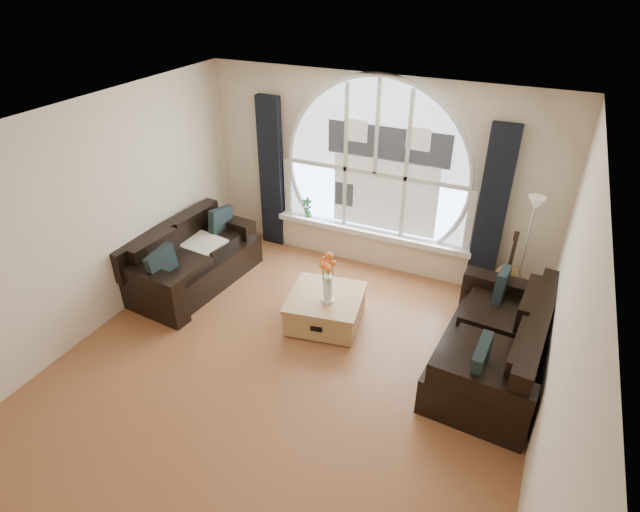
{
  "coord_description": "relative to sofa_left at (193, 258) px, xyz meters",
  "views": [
    {
      "loc": [
        2.09,
        -3.64,
        4.02
      ],
      "look_at": [
        0.0,
        0.9,
        1.05
      ],
      "focal_mm": 28.96,
      "sensor_mm": 36.0,
      "label": 1
    }
  ],
  "objects": [
    {
      "name": "potted_plant",
      "position": [
        1.0,
        1.53,
        0.3
      ],
      "size": [
        0.18,
        0.14,
        0.3
      ],
      "primitive_type": "imported",
      "rotation": [
        0.0,
        0.0,
        0.25
      ],
      "color": "#1E6023",
      "rests_on": "window_sill"
    },
    {
      "name": "vase_flowers",
      "position": [
        2.08,
        -0.14,
        0.38
      ],
      "size": [
        0.24,
        0.24,
        0.7
      ],
      "primitive_type": "cube",
      "color": "white",
      "rests_on": "coffee_chest"
    },
    {
      "name": "coffee_chest",
      "position": [
        2.02,
        -0.06,
        -0.18
      ],
      "size": [
        1.02,
        1.02,
        0.43
      ],
      "primitive_type": "cube",
      "rotation": [
        0.0,
        0.0,
        0.17
      ],
      "color": "#A57947",
      "rests_on": "ground"
    },
    {
      "name": "guitar",
      "position": [
        3.98,
        1.41,
        0.13
      ],
      "size": [
        0.37,
        0.26,
        1.06
      ],
      "primitive_type": "cube",
      "rotation": [
        0.0,
        0.0,
        -0.06
      ],
      "color": "brown",
      "rests_on": "ground"
    },
    {
      "name": "curtain_right",
      "position": [
        3.62,
        1.51,
        0.75
      ],
      "size": [
        0.35,
        0.12,
        2.3
      ],
      "primitive_type": "cube",
      "color": "black",
      "rests_on": "ground"
    },
    {
      "name": "ceiling",
      "position": [
        2.02,
        -1.12,
        2.3
      ],
      "size": [
        5.0,
        5.5,
        0.01
      ],
      "primitive_type": "cube",
      "color": "silver",
      "rests_on": "ground"
    },
    {
      "name": "window_sill",
      "position": [
        2.02,
        1.53,
        0.11
      ],
      "size": [
        2.9,
        0.22,
        0.08
      ],
      "primitive_type": "cube",
      "color": "white",
      "rests_on": "wall_back"
    },
    {
      "name": "wall_back",
      "position": [
        2.02,
        1.63,
        0.95
      ],
      "size": [
        5.0,
        0.01,
        2.7
      ],
      "primitive_type": "cube",
      "color": "beige",
      "rests_on": "ground"
    },
    {
      "name": "ground",
      "position": [
        2.02,
        -1.12,
        -0.4
      ],
      "size": [
        5.0,
        5.5,
        0.01
      ],
      "primitive_type": "cube",
      "color": "brown",
      "rests_on": "ground"
    },
    {
      "name": "wall_left",
      "position": [
        -0.48,
        -1.12,
        0.95
      ],
      "size": [
        0.01,
        5.5,
        2.7
      ],
      "primitive_type": "cube",
      "color": "beige",
      "rests_on": "ground"
    },
    {
      "name": "floor_lamp",
      "position": [
        4.11,
        1.18,
        0.4
      ],
      "size": [
        0.24,
        0.24,
        1.6
      ],
      "primitive_type": "cube",
      "color": "#B2B2B2",
      "rests_on": "ground"
    },
    {
      "name": "wall_right",
      "position": [
        4.52,
        -1.12,
        0.95
      ],
      "size": [
        0.01,
        5.5,
        2.7
      ],
      "primitive_type": "cube",
      "color": "beige",
      "rests_on": "ground"
    },
    {
      "name": "neighbor_house",
      "position": [
        2.17,
        1.58,
        1.1
      ],
      "size": [
        1.7,
        0.02,
        1.5
      ],
      "primitive_type": "cube",
      "color": "silver",
      "rests_on": "wall_back"
    },
    {
      "name": "attic_slope",
      "position": [
        4.22,
        -1.12,
        1.95
      ],
      "size": [
        0.92,
        5.5,
        0.72
      ],
      "primitive_type": "cube",
      "color": "silver",
      "rests_on": "ground"
    },
    {
      "name": "arched_window",
      "position": [
        2.02,
        1.6,
        1.23
      ],
      "size": [
        2.6,
        0.06,
        2.15
      ],
      "primitive_type": "cube",
      "color": "silver",
      "rests_on": "wall_back"
    },
    {
      "name": "curtain_left",
      "position": [
        0.42,
        1.51,
        0.75
      ],
      "size": [
        0.35,
        0.12,
        2.3
      ],
      "primitive_type": "cube",
      "color": "black",
      "rests_on": "ground"
    },
    {
      "name": "sofa_left",
      "position": [
        0.0,
        0.0,
        0.0
      ],
      "size": [
        1.12,
        1.96,
        0.84
      ],
      "primitive_type": "cube",
      "rotation": [
        0.0,
        0.0,
        -0.1
      ],
      "color": "black",
      "rests_on": "ground"
    },
    {
      "name": "window_frame",
      "position": [
        2.02,
        1.57,
        1.23
      ],
      "size": [
        2.76,
        0.08,
        2.15
      ],
      "primitive_type": "cube",
      "color": "white",
      "rests_on": "wall_back"
    },
    {
      "name": "throw_blanket",
      "position": [
        0.03,
        0.16,
        0.1
      ],
      "size": [
        0.64,
        0.64,
        0.1
      ],
      "primitive_type": "cube",
      "rotation": [
        0.0,
        0.0,
        -0.17
      ],
      "color": "silver",
      "rests_on": "sofa_left"
    },
    {
      "name": "sofa_right",
      "position": [
        4.0,
        -0.09,
        0.0
      ],
      "size": [
        1.12,
        2.03,
        0.87
      ],
      "primitive_type": "cube",
      "rotation": [
        0.0,
        0.0,
        -0.07
      ],
      "color": "black",
      "rests_on": "ground"
    }
  ]
}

